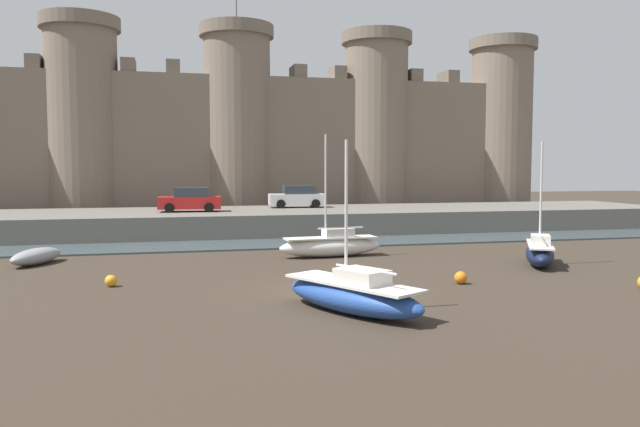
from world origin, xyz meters
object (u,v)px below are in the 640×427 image
Objects in this scene: mooring_buoy_mid_mud at (461,278)px; car_quay_centre_east at (297,197)px; sailboat_midflat_centre at (353,295)px; sailboat_foreground_centre at (331,245)px; sailboat_foreground_right at (540,252)px; mooring_buoy_near_channel at (111,281)px; car_quay_centre_west at (190,200)px; rowboat_near_channel_left at (36,256)px.

car_quay_centre_east is at bearing 94.44° from mooring_buoy_mid_mud.
sailboat_midflat_centre is 11.28× the size of mooring_buoy_mid_mud.
car_quay_centre_east is (-1.79, 23.04, 2.07)m from mooring_buoy_mid_mud.
sailboat_midflat_centre is 1.33× the size of car_quay_centre_east.
sailboat_foreground_centre is 14.87m from car_quay_centre_east.
sailboat_foreground_right is 21.12m from car_quay_centre_east.
mooring_buoy_near_channel is at bearing -119.04° from car_quay_centre_east.
car_quay_centre_west is at bearing -162.01° from car_quay_centre_east.
car_quay_centre_east reaches higher than rowboat_near_channel_left.
sailboat_foreground_centre is (2.40, 11.96, 0.01)m from sailboat_midflat_centre.
sailboat_foreground_centre is 1.47× the size of car_quay_centre_east.
sailboat_foreground_centre is 13.71× the size of mooring_buoy_near_channel.
rowboat_near_channel_left reaches higher than mooring_buoy_near_channel.
sailboat_foreground_centre is 13.95m from car_quay_centre_west.
sailboat_foreground_right is (22.61, -5.78, 0.21)m from rowboat_near_channel_left.
mooring_buoy_mid_mud is at bearing -28.12° from rowboat_near_channel_left.
car_quay_centre_east reaches higher than mooring_buoy_near_channel.
sailboat_foreground_centre is 8.87m from mooring_buoy_mid_mud.
rowboat_near_channel_left is 0.82× the size of car_quay_centre_east.
sailboat_foreground_right reaches higher than sailboat_midflat_centre.
rowboat_near_channel_left is 20.74m from car_quay_centre_east.
rowboat_near_channel_left is 6.98× the size of mooring_buoy_mid_mud.
sailboat_foreground_centre is 1.08× the size of sailboat_foreground_right.
sailboat_foreground_right is at bearing 32.25° from sailboat_midflat_centre.
mooring_buoy_near_channel is 18.38m from car_quay_centre_west.
sailboat_foreground_right is 18.75m from mooring_buoy_near_channel.
sailboat_foreground_right is 23.00m from car_quay_centre_west.
car_quay_centre_west is (-9.61, 20.50, 2.07)m from mooring_buoy_mid_mud.
mooring_buoy_mid_mud is 22.74m from car_quay_centre_west.
car_quay_centre_east is at bearing 42.47° from rowboat_near_channel_left.
rowboat_near_channel_left is 7.58m from mooring_buoy_near_channel.
sailboat_foreground_right reaches higher than car_quay_centre_west.
mooring_buoy_near_channel is 0.11× the size of car_quay_centre_east.
mooring_buoy_mid_mud is (17.02, -9.10, -0.14)m from rowboat_near_channel_left.
sailboat_midflat_centre reaches higher than mooring_buoy_mid_mud.
car_quay_centre_east is at bearing 85.15° from sailboat_foreground_centre.
mooring_buoy_mid_mud is (3.04, -8.32, -0.34)m from sailboat_foreground_centre.
sailboat_midflat_centre is 6.55m from mooring_buoy_mid_mud.
mooring_buoy_near_channel is at bearing 141.08° from sailboat_midflat_centre.
sailboat_foreground_centre reaches higher than sailboat_foreground_right.
car_quay_centre_east is (11.36, 20.45, 2.10)m from mooring_buoy_near_channel.
sailboat_foreground_right is (8.62, -5.00, 0.01)m from sailboat_foreground_centre.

